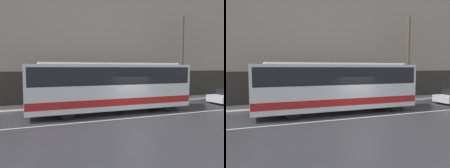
# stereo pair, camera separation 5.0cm
# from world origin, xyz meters

# --- Properties ---
(ground_plane) EXTENTS (60.00, 60.00, 0.00)m
(ground_plane) POSITION_xyz_m (0.00, 0.00, 0.00)
(ground_plane) COLOR #333338
(sidewalk) EXTENTS (60.00, 2.61, 0.17)m
(sidewalk) POSITION_xyz_m (0.00, 5.31, 0.08)
(sidewalk) COLOR #A09E99
(sidewalk) RESTS_ON ground_plane
(building_facade) EXTENTS (60.00, 0.35, 12.84)m
(building_facade) POSITION_xyz_m (0.00, 6.75, 6.21)
(building_facade) COLOR gray
(building_facade) RESTS_ON ground_plane
(lane_stripe) EXTENTS (54.00, 0.14, 0.01)m
(lane_stripe) POSITION_xyz_m (0.00, 0.00, 0.00)
(lane_stripe) COLOR beige
(lane_stripe) RESTS_ON ground_plane
(transit_bus) EXTENTS (11.22, 2.58, 3.44)m
(transit_bus) POSITION_xyz_m (-0.93, 2.07, 1.94)
(transit_bus) COLOR white
(transit_bus) RESTS_ON ground_plane
(utility_pole_near) EXTENTS (0.29, 0.29, 7.56)m
(utility_pole_near) POSITION_xyz_m (6.98, 4.61, 3.95)
(utility_pole_near) COLOR brown
(utility_pole_near) RESTS_ON sidewalk
(pedestrian_waiting) EXTENTS (0.36, 0.36, 1.78)m
(pedestrian_waiting) POSITION_xyz_m (-2.38, 4.51, 1.00)
(pedestrian_waiting) COLOR navy
(pedestrian_waiting) RESTS_ON sidewalk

